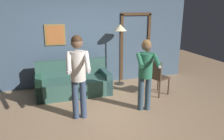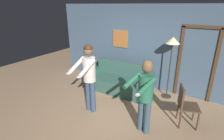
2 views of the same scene
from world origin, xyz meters
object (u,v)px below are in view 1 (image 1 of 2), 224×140
Objects in this scene: person_standing_left at (78,70)px; dining_chair_distant at (157,76)px; person_standing_right at (146,69)px; torchiere_lamp at (120,33)px; couch at (74,84)px.

person_standing_left is 1.86× the size of dining_chair_distant.
person_standing_left reaches higher than person_standing_right.
person_standing_right is at bearing -134.18° from dining_chair_distant.
person_standing_right is (-0.03, -1.79, -0.57)m from torchiere_lamp.
person_standing_left is 1.09× the size of person_standing_right.
dining_chair_distant is at bearing 17.23° from person_standing_left.
dining_chair_distant is (0.68, 0.70, -0.43)m from person_standing_right.
person_standing_right reaches higher than dining_chair_distant.
person_standing_right is (1.45, -0.04, -0.10)m from person_standing_left.
torchiere_lamp is 1.03× the size of person_standing_left.
torchiere_lamp reaches higher than dining_chair_distant.
person_standing_left is (-1.48, -1.75, -0.47)m from torchiere_lamp.
dining_chair_distant is at bearing -59.05° from torchiere_lamp.
person_standing_right is (1.39, -1.44, 0.68)m from couch.
torchiere_lamp is (1.42, 0.36, 1.24)m from couch.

